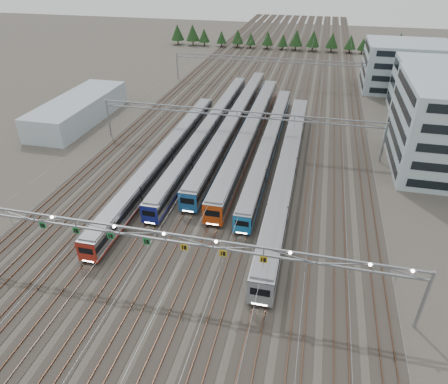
% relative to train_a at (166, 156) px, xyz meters
% --- Properties ---
extents(ground, '(400.00, 400.00, 0.00)m').
position_rel_train_a_xyz_m(ground, '(11.25, -29.31, -2.02)').
color(ground, '#47423A').
rests_on(ground, ground).
extents(track_bed, '(54.00, 260.00, 5.42)m').
position_rel_train_a_xyz_m(track_bed, '(11.25, 70.69, -0.53)').
color(track_bed, '#2D2823').
rests_on(track_bed, ground).
extents(train_a, '(2.72, 57.26, 3.54)m').
position_rel_train_a_xyz_m(train_a, '(0.00, 0.00, 0.00)').
color(train_a, black).
rests_on(train_a, ground).
extents(train_b, '(2.68, 67.72, 3.49)m').
position_rel_train_a_xyz_m(train_b, '(4.50, 14.86, -0.03)').
color(train_b, black).
rests_on(train_b, ground).
extents(train_c, '(2.95, 68.81, 3.85)m').
position_rel_train_a_xyz_m(train_c, '(9.00, 19.49, 0.15)').
color(train_c, black).
rests_on(train_c, ground).
extents(train_d, '(3.04, 63.26, 3.97)m').
position_rel_train_a_xyz_m(train_d, '(13.50, 14.32, 0.21)').
color(train_d, black).
rests_on(train_d, ground).
extents(train_e, '(2.64, 57.94, 3.43)m').
position_rel_train_a_xyz_m(train_e, '(18.00, 10.70, -0.06)').
color(train_e, black).
rests_on(train_e, ground).
extents(train_f, '(3.05, 62.67, 3.98)m').
position_rel_train_a_xyz_m(train_f, '(22.50, 0.51, 0.22)').
color(train_f, black).
rests_on(train_f, ground).
extents(gantry_near, '(56.36, 0.61, 8.08)m').
position_rel_train_a_xyz_m(gantry_near, '(11.20, -29.43, 5.06)').
color(gantry_near, gray).
rests_on(gantry_near, ground).
extents(gantry_mid, '(56.36, 0.36, 8.00)m').
position_rel_train_a_xyz_m(gantry_mid, '(11.25, 10.69, 4.36)').
color(gantry_mid, gray).
rests_on(gantry_mid, ground).
extents(gantry_far, '(56.36, 0.36, 8.00)m').
position_rel_train_a_xyz_m(gantry_far, '(11.25, 55.69, 4.36)').
color(gantry_far, gray).
rests_on(gantry_far, ground).
extents(depot_bldg_mid, '(14.00, 16.00, 12.80)m').
position_rel_train_a_xyz_m(depot_bldg_mid, '(51.11, 40.22, 4.38)').
color(depot_bldg_mid, '#9FB3BE').
rests_on(depot_bldg_mid, ground).
extents(depot_bldg_north, '(22.00, 18.00, 12.91)m').
position_rel_train_a_xyz_m(depot_bldg_north, '(49.30, 60.34, 4.43)').
color(depot_bldg_north, '#9FB3BE').
rests_on(depot_bldg_north, ground).
extents(west_shed, '(10.00, 30.00, 5.38)m').
position_rel_train_a_xyz_m(west_shed, '(-27.73, 16.90, 0.67)').
color(west_shed, '#9FB3BE').
rests_on(west_shed, ground).
extents(treeline, '(93.80, 5.60, 7.02)m').
position_rel_train_a_xyz_m(treeline, '(10.35, 104.58, 2.21)').
color(treeline, '#332114').
rests_on(treeline, ground).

